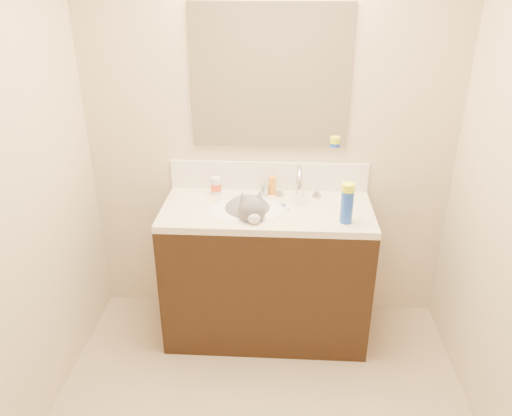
# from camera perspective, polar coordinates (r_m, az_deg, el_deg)

# --- Properties ---
(room_shell) EXTENTS (2.24, 2.54, 2.52)m
(room_shell) POSITION_cam_1_polar(r_m,az_deg,el_deg) (1.70, 0.19, 5.09)
(room_shell) COLOR beige
(room_shell) RESTS_ON ground
(vanity_cabinet) EXTENTS (1.20, 0.55, 0.82)m
(vanity_cabinet) POSITION_cam_1_polar(r_m,az_deg,el_deg) (3.06, 1.19, -7.59)
(vanity_cabinet) COLOR black
(vanity_cabinet) RESTS_ON ground
(counter_slab) EXTENTS (1.20, 0.55, 0.04)m
(counter_slab) POSITION_cam_1_polar(r_m,az_deg,el_deg) (2.85, 1.26, -0.33)
(counter_slab) COLOR beige
(counter_slab) RESTS_ON vanity_cabinet
(basin) EXTENTS (0.45, 0.36, 0.14)m
(basin) POSITION_cam_1_polar(r_m,az_deg,el_deg) (2.85, -1.18, -1.43)
(basin) COLOR white
(basin) RESTS_ON vanity_cabinet
(faucet) EXTENTS (0.28, 0.20, 0.21)m
(faucet) POSITION_cam_1_polar(r_m,az_deg,el_deg) (2.93, 4.91, 2.61)
(faucet) COLOR silver
(faucet) RESTS_ON counter_slab
(cat) EXTENTS (0.39, 0.43, 0.32)m
(cat) POSITION_cam_1_polar(r_m,az_deg,el_deg) (2.83, -0.85, -0.70)
(cat) COLOR #595659
(cat) RESTS_ON basin
(backsplash) EXTENTS (1.20, 0.02, 0.18)m
(backsplash) POSITION_cam_1_polar(r_m,az_deg,el_deg) (3.05, 1.48, 3.68)
(backsplash) COLOR white
(backsplash) RESTS_ON counter_slab
(mirror) EXTENTS (0.90, 0.02, 0.80)m
(mirror) POSITION_cam_1_polar(r_m,az_deg,el_deg) (2.88, 1.61, 14.65)
(mirror) COLOR white
(mirror) RESTS_ON room_shell
(pill_bottle) EXTENTS (0.07, 0.07, 0.11)m
(pill_bottle) POSITION_cam_1_polar(r_m,az_deg,el_deg) (3.01, -4.60, 2.54)
(pill_bottle) COLOR silver
(pill_bottle) RESTS_ON counter_slab
(pill_label) EXTENTS (0.07, 0.07, 0.04)m
(pill_label) POSITION_cam_1_polar(r_m,az_deg,el_deg) (3.01, -4.60, 2.42)
(pill_label) COLOR #E14325
(pill_label) RESTS_ON pill_bottle
(silver_jar) EXTENTS (0.07, 0.07, 0.06)m
(silver_jar) POSITION_cam_1_polar(r_m,az_deg,el_deg) (3.00, 0.98, 2.10)
(silver_jar) COLOR #B7B7BC
(silver_jar) RESTS_ON counter_slab
(amber_bottle) EXTENTS (0.05, 0.05, 0.11)m
(amber_bottle) POSITION_cam_1_polar(r_m,az_deg,el_deg) (3.00, 1.87, 2.59)
(amber_bottle) COLOR orange
(amber_bottle) RESTS_ON counter_slab
(toothbrush) EXTENTS (0.06, 0.12, 0.01)m
(toothbrush) POSITION_cam_1_polar(r_m,az_deg,el_deg) (2.86, 3.26, 0.27)
(toothbrush) COLOR silver
(toothbrush) RESTS_ON counter_slab
(toothbrush_head) EXTENTS (0.03, 0.03, 0.02)m
(toothbrush_head) POSITION_cam_1_polar(r_m,az_deg,el_deg) (2.86, 3.26, 0.33)
(toothbrush_head) COLOR #5A7ABF
(toothbrush_head) RESTS_ON counter_slab
(spray_can) EXTENTS (0.08, 0.08, 0.18)m
(spray_can) POSITION_cam_1_polar(r_m,az_deg,el_deg) (2.68, 10.33, 0.15)
(spray_can) COLOR blue
(spray_can) RESTS_ON counter_slab
(spray_cap) EXTENTS (0.09, 0.09, 0.04)m
(spray_cap) POSITION_cam_1_polar(r_m,az_deg,el_deg) (2.64, 10.52, 2.31)
(spray_cap) COLOR #EAFC1A
(spray_cap) RESTS_ON spray_can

